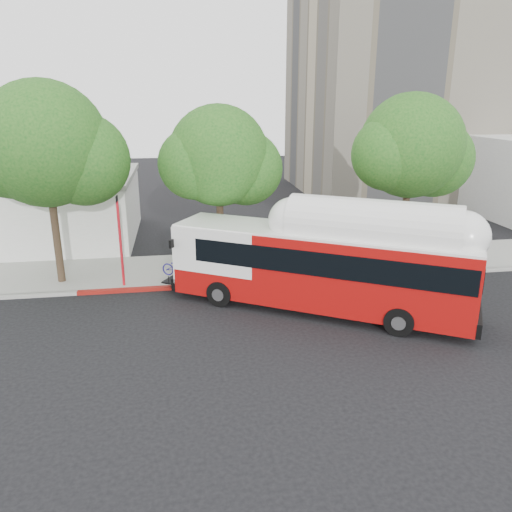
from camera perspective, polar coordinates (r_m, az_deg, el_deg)
The scene contains 10 objects.
ground at distance 21.20m, azimuth 0.19°, elevation -7.07°, with size 120.00×120.00×0.00m, color black.
sidewalk at distance 27.16m, azimuth -1.98°, elevation -1.24°, with size 60.00×5.00×0.15m, color gray.
curb_strip at distance 24.73m, azimuth -1.24°, elevation -3.17°, with size 60.00×0.30×0.15m, color gray.
red_curb_segment at distance 24.54m, azimuth -8.21°, elevation -3.51°, with size 10.00×0.32×0.16m, color maroon.
street_tree_left at distance 25.27m, azimuth -21.83°, elevation 11.30°, with size 6.67×5.80×9.74m.
street_tree_mid at distance 25.36m, azimuth -3.35°, elevation 10.93°, with size 5.75×5.00×8.62m.
street_tree_right at distance 27.95m, azimuth 18.05°, elevation 11.46°, with size 6.21×5.40×9.18m.
low_commercial_bldg at distance 35.42m, azimuth -26.83°, elevation 4.83°, with size 16.20×10.20×4.25m.
transit_bus at distance 21.49m, azimuth 7.44°, elevation -1.44°, with size 12.96×9.03×4.05m.
signal_pole at distance 24.50m, azimuth -15.23°, elevation 1.54°, with size 0.13×0.43×4.54m.
Camera 1 is at (-3.05, -19.01, 8.88)m, focal length 35.00 mm.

